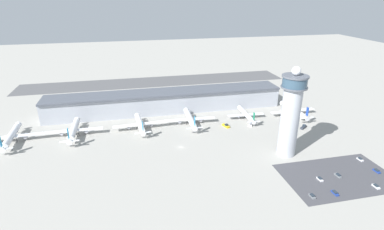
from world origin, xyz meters
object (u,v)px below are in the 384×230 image
object	(u,v)px
airplane_gate_bravo	(74,130)
car_black_suv	(312,196)
service_truck_fuel	(250,124)
service_truck_catering	(304,127)
car_yellow_taxi	(320,179)
airplane_gate_foxtrot	(294,110)
car_green_van	(376,186)
car_maroon_suv	(360,159)
control_tower	(291,113)
service_truck_baggage	(226,126)
car_white_wagon	(377,171)
airplane_gate_alpha	(11,136)
airplane_gate_echo	(246,115)
car_red_hatchback	(335,193)
car_blue_compact	(338,175)
airplane_gate_delta	(190,119)
airplane_gate_charlie	(140,124)

from	to	relation	value
airplane_gate_bravo	car_black_suv	bearing A→B (deg)	-38.08
airplane_gate_bravo	service_truck_fuel	size ratio (longest dim) A/B	4.86
service_truck_catering	car_yellow_taxi	bearing A→B (deg)	-114.50
airplane_gate_foxtrot	car_green_van	xyz separation A→B (m)	(-9.71, -103.96, -3.88)
car_maroon_suv	service_truck_fuel	bearing A→B (deg)	125.17
control_tower	service_truck_fuel	size ratio (longest dim) A/B	6.86
service_truck_baggage	car_white_wagon	world-z (taller)	service_truck_baggage
airplane_gate_alpha	airplane_gate_echo	world-z (taller)	airplane_gate_alpha
service_truck_catering	car_red_hatchback	world-z (taller)	service_truck_catering
car_blue_compact	airplane_gate_echo	bearing A→B (deg)	102.23
car_black_suv	car_red_hatchback	size ratio (longest dim) A/B	0.89
service_truck_catering	service_truck_baggage	world-z (taller)	service_truck_catering
car_yellow_taxi	car_white_wagon	size ratio (longest dim) A/B	0.91
airplane_gate_alpha	airplane_gate_delta	world-z (taller)	airplane_gate_alpha
airplane_gate_echo	car_black_suv	size ratio (longest dim) A/B	8.20
car_red_hatchback	service_truck_baggage	bearing A→B (deg)	107.24
car_blue_compact	airplane_gate_charlie	bearing A→B (deg)	140.30
car_black_suv	car_green_van	world-z (taller)	car_black_suv
airplane_gate_alpha	service_truck_fuel	xyz separation A→B (m)	(177.35, -8.50, -3.75)
car_maroon_suv	airplane_gate_delta	bearing A→B (deg)	140.22
car_red_hatchback	car_white_wagon	distance (m)	40.11
airplane_gate_echo	airplane_gate_foxtrot	bearing A→B (deg)	-2.00
car_red_hatchback	car_yellow_taxi	xyz separation A→B (m)	(-0.11, 13.05, 0.00)
airplane_gate_foxtrot	car_white_wagon	world-z (taller)	airplane_gate_foxtrot
airplane_gate_bravo	car_white_wagon	distance (m)	203.12
airplane_gate_charlie	service_truck_catering	size ratio (longest dim) A/B	5.64
car_yellow_taxi	car_blue_compact	bearing A→B (deg)	3.89
airplane_gate_bravo	car_maroon_suv	distance (m)	197.56
car_yellow_taxi	car_green_van	world-z (taller)	car_green_van
car_red_hatchback	car_green_van	size ratio (longest dim) A/B	1.06
airplane_gate_delta	service_truck_baggage	xyz separation A→B (m)	(26.60, -11.05, -3.77)
airplane_gate_alpha	airplane_gate_bravo	size ratio (longest dim) A/B	1.03
airplane_gate_alpha	car_red_hatchback	bearing A→B (deg)	-28.66
car_maroon_suv	car_white_wagon	distance (m)	13.77
car_black_suv	car_white_wagon	bearing A→B (deg)	14.14
service_truck_catering	car_blue_compact	size ratio (longest dim) A/B	1.53
airplane_gate_foxtrot	service_truck_catering	xyz separation A→B (m)	(-5.96, -26.15, -3.47)
service_truck_fuel	car_white_wagon	bearing A→B (deg)	-59.81
car_green_van	service_truck_fuel	bearing A→B (deg)	110.30
airplane_gate_alpha	car_yellow_taxi	size ratio (longest dim) A/B	9.98
airplane_gate_delta	car_black_suv	size ratio (longest dim) A/B	9.72
service_truck_catering	airplane_gate_foxtrot	bearing A→B (deg)	77.17
car_green_van	car_blue_compact	size ratio (longest dim) A/B	0.93
car_yellow_taxi	car_white_wagon	world-z (taller)	car_white_wagon
airplane_gate_charlie	car_green_van	xyz separation A→B (m)	(121.47, -103.46, -4.10)
car_yellow_taxi	airplane_gate_echo	bearing A→B (deg)	94.59
airplane_gate_foxtrot	car_yellow_taxi	xyz separation A→B (m)	(-35.55, -91.08, -3.88)
car_black_suv	car_maroon_suv	bearing A→B (deg)	27.43
airplane_gate_alpha	car_maroon_suv	bearing A→B (deg)	-18.46
airplane_gate_delta	car_maroon_suv	world-z (taller)	airplane_gate_delta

